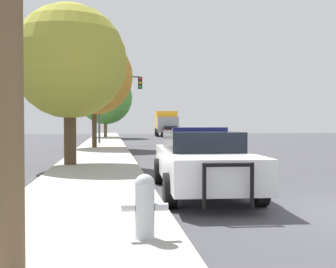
# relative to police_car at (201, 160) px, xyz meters

# --- Properties ---
(sidewalk_left) EXTENTS (3.00, 110.00, 0.13)m
(sidewalk_left) POSITION_rel_police_car_xyz_m (-2.61, -2.57, -0.71)
(sidewalk_left) COLOR #A3A099
(sidewalk_left) RESTS_ON ground_plane
(police_car) EXTENTS (2.23, 5.43, 1.54)m
(police_car) POSITION_rel_police_car_xyz_m (0.00, 0.00, 0.00)
(police_car) COLOR white
(police_car) RESTS_ON ground_plane
(fire_hydrant) EXTENTS (0.62, 0.27, 0.85)m
(fire_hydrant) POSITION_rel_police_car_xyz_m (-1.68, -4.17, -0.20)
(fire_hydrant) COLOR #B7BCC1
(fire_hydrant) RESTS_ON sidewalk_left
(traffic_light) EXTENTS (3.27, 0.35, 5.10)m
(traffic_light) POSITION_rel_police_car_xyz_m (-1.64, 21.99, 2.93)
(traffic_light) COLOR #424247
(traffic_light) RESTS_ON sidewalk_left
(car_background_distant) EXTENTS (2.07, 4.00, 1.25)m
(car_background_distant) POSITION_rel_police_car_xyz_m (4.56, 37.23, -0.10)
(car_background_distant) COLOR maroon
(car_background_distant) RESTS_ON ground_plane
(box_truck) EXTENTS (3.00, 6.67, 3.00)m
(box_truck) POSITION_rel_police_car_xyz_m (4.68, 41.11, 0.85)
(box_truck) COLOR #B7B7BC
(box_truck) RESTS_ON ground_plane
(tree_sidewalk_far) EXTENTS (5.64, 5.64, 6.97)m
(tree_sidewalk_far) POSITION_rel_police_car_xyz_m (-2.60, 34.99, 3.50)
(tree_sidewalk_far) COLOR brown
(tree_sidewalk_far) RESTS_ON sidewalk_left
(tree_sidewalk_near) EXTENTS (4.14, 4.14, 5.81)m
(tree_sidewalk_near) POSITION_rel_police_car_xyz_m (-3.56, 5.96, 3.07)
(tree_sidewalk_near) COLOR #4C3823
(tree_sidewalk_near) RESTS_ON sidewalk_left
(tree_sidewalk_mid) EXTENTS (4.73, 4.73, 6.74)m
(tree_sidewalk_mid) POSITION_rel_police_car_xyz_m (-3.08, 16.55, 3.72)
(tree_sidewalk_mid) COLOR #4C3823
(tree_sidewalk_mid) RESTS_ON sidewalk_left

